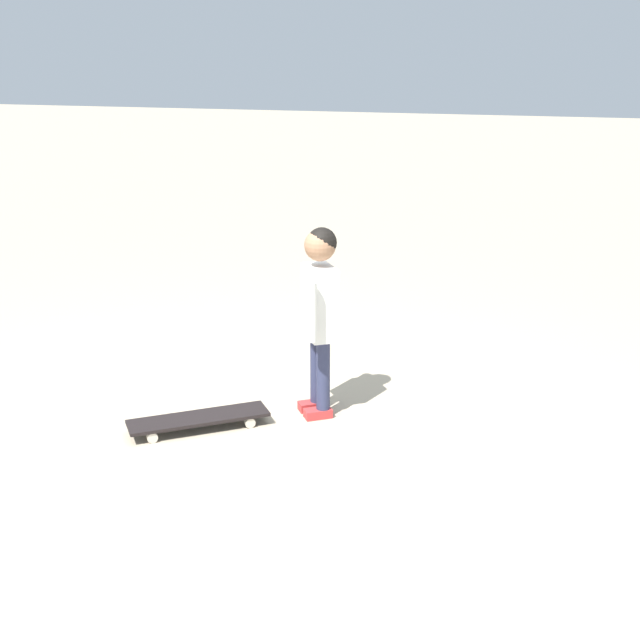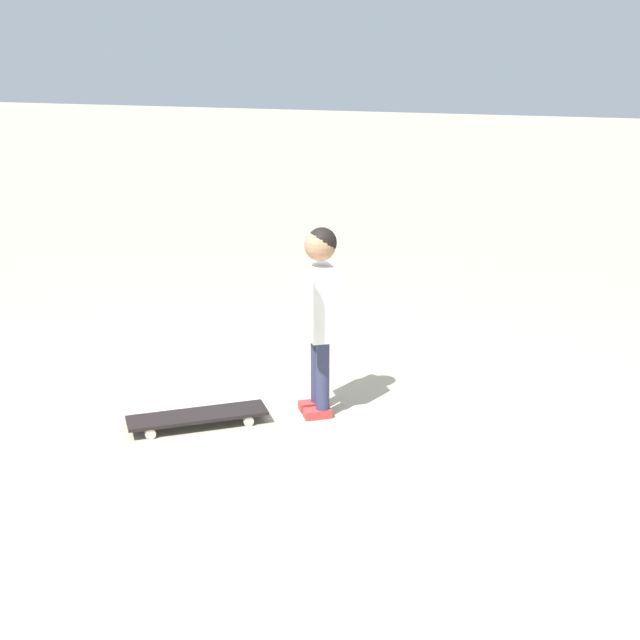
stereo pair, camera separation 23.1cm
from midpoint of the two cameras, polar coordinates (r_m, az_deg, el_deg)
name	(u,v)px [view 2 (the right image)]	position (r m, az deg, el deg)	size (l,w,h in m)	color
ground_plane	(244,443)	(4.45, -3.68, -8.30)	(50.00, 50.00, 0.00)	tan
child_person	(320,301)	(4.57, 1.43, 1.26)	(0.40, 0.27, 1.06)	#2D3351
skateboard	(198,416)	(4.63, -6.85, -6.48)	(0.62, 0.70, 0.07)	black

